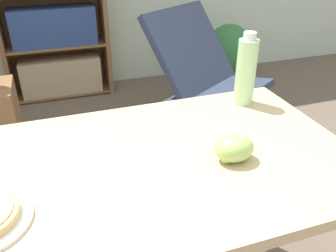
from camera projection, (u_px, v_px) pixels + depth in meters
dining_table at (120, 197)px, 1.04m from camera, size 1.40×0.72×0.78m
grape_bunch at (234, 149)px, 1.00m from camera, size 0.12×0.09×0.08m
drink_bottle at (246, 71)px, 1.29m from camera, size 0.07×0.07×0.27m
lounge_chair_far at (208, 97)px, 2.57m from camera, size 0.91×0.99×0.88m
bookshelf at (53, 24)px, 3.01m from camera, size 0.89×0.30×1.36m
potted_plant_floor at (228, 57)px, 3.29m from camera, size 0.46×0.39×0.61m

